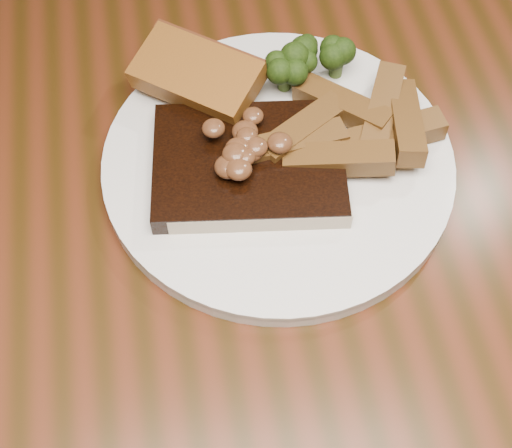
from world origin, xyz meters
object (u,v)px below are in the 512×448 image
(dining_table, at_px, (267,292))
(steak, at_px, (249,166))
(plate, at_px, (278,164))
(potato_wedges, at_px, (342,138))
(garlic_bread, at_px, (198,90))

(dining_table, height_order, steak, steak)
(plate, height_order, potato_wedges, potato_wedges)
(steak, xyz_separation_m, potato_wedges, (0.09, 0.02, 0.00))
(dining_table, relative_size, plate, 5.20)
(dining_table, xyz_separation_m, potato_wedges, (0.08, 0.08, 0.12))
(steak, bearing_deg, dining_table, -77.07)
(plate, relative_size, steak, 1.92)
(plate, height_order, garlic_bread, garlic_bread)
(dining_table, distance_m, potato_wedges, 0.16)
(steak, relative_size, potato_wedges, 1.34)
(dining_table, bearing_deg, potato_wedges, 44.72)
(dining_table, relative_size, garlic_bread, 14.52)
(plate, xyz_separation_m, potato_wedges, (0.06, 0.00, 0.02))
(dining_table, distance_m, steak, 0.13)
(potato_wedges, bearing_deg, plate, -175.04)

